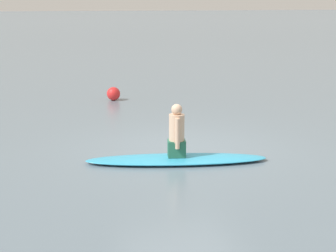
% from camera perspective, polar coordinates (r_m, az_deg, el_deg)
% --- Properties ---
extents(ground_plane, '(400.00, 400.00, 0.00)m').
position_cam_1_polar(ground_plane, '(10.99, 1.64, -2.33)').
color(ground_plane, slate).
extents(surfboard, '(1.71, 3.45, 0.11)m').
position_cam_1_polar(surfboard, '(9.99, 0.92, -3.55)').
color(surfboard, '#339EC6').
rests_on(surfboard, ground).
extents(person_paddler, '(0.43, 0.39, 0.99)m').
position_cam_1_polar(person_paddler, '(9.86, 0.93, -0.74)').
color(person_paddler, '#26664C').
rests_on(person_paddler, surfboard).
extents(buoy_marker, '(0.41, 0.41, 0.41)m').
position_cam_1_polar(buoy_marker, '(16.41, -5.80, 3.43)').
color(buoy_marker, red).
rests_on(buoy_marker, ground).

